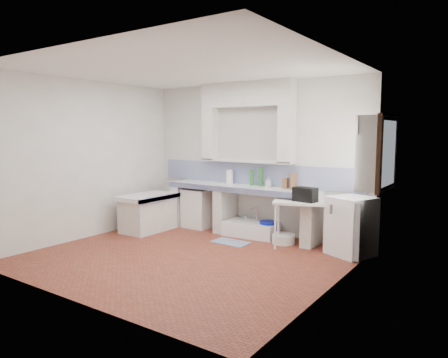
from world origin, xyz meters
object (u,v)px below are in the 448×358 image
Objects in this scene: sink at (251,230)px; fridge at (351,226)px; stove at (199,208)px; side_table at (302,224)px.

fridge is (1.86, -0.14, 0.34)m from sink.
stove is at bearing -159.26° from fridge.
sink is at bearing -160.18° from fridge.
fridge is at bearing -3.11° from stove.
stove is 0.79× the size of sink.
side_table is 1.03× the size of fridge.
fridge reaches higher than sink.
side_table is at bearing -5.56° from stove.
fridge reaches higher than side_table.
side_table is at bearing -14.47° from sink.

